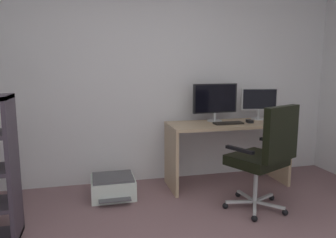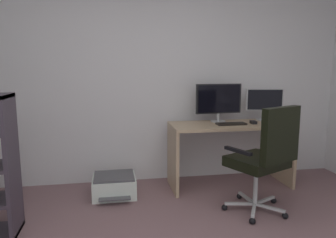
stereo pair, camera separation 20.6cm
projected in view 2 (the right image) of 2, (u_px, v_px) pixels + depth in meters
wall_back at (147, 68)px, 3.93m from camera, size 5.00×0.10×2.79m
desk at (230, 141)px, 3.79m from camera, size 1.42×0.56×0.76m
monitor_main at (219, 100)px, 3.84m from camera, size 0.57×0.18×0.46m
monitor_secondary at (264, 101)px, 3.95m from camera, size 0.45×0.18×0.39m
keyboard at (231, 124)px, 3.68m from camera, size 0.34×0.14×0.02m
computer_mouse at (253, 122)px, 3.75m from camera, size 0.07×0.11×0.03m
office_chair at (265, 154)px, 3.02m from camera, size 0.66×0.68×1.07m
printer at (114, 185)px, 3.56m from camera, size 0.47×0.50×0.23m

